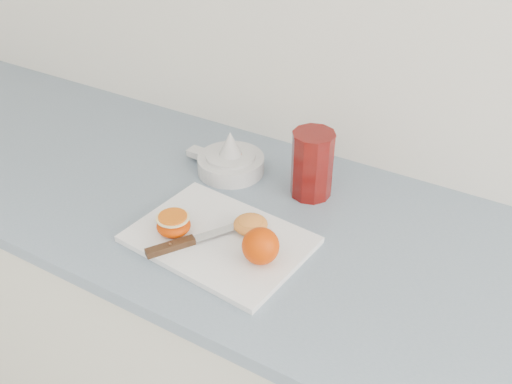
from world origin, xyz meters
TOP-DOWN VIEW (x-y plane):
  - counter at (-0.22, 1.70)m, footprint 2.40×0.64m
  - cutting_board at (-0.18, 1.59)m, footprint 0.35×0.26m
  - whole_orange at (-0.07, 1.57)m, footprint 0.07×0.07m
  - half_orange at (-0.26, 1.56)m, footprint 0.07×0.07m
  - squeezed_shell at (-0.13, 1.64)m, footprint 0.07×0.07m
  - paring_knife at (-0.22, 1.53)m, footprint 0.13×0.19m
  - citrus_juicer at (-0.30, 1.81)m, footprint 0.19×0.15m
  - red_tumbler at (-0.10, 1.83)m, footprint 0.09×0.09m

SIDE VIEW (x-z plane):
  - counter at x=-0.22m, z-range 0.00..0.89m
  - cutting_board at x=-0.18m, z-range 0.89..0.90m
  - paring_knife at x=-0.22m, z-range 0.90..0.92m
  - squeezed_shell at x=-0.13m, z-range 0.90..0.93m
  - citrus_juicer at x=-0.30m, z-range 0.87..0.97m
  - half_orange at x=-0.26m, z-range 0.90..0.94m
  - whole_orange at x=-0.07m, z-range 0.90..0.97m
  - red_tumbler at x=-0.10m, z-range 0.88..1.03m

